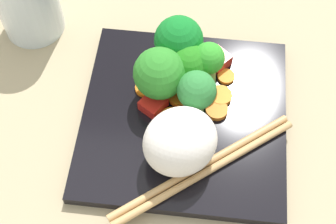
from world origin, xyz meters
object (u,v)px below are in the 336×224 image
broccoli_floret_1 (196,92)px  carrot_slice_1 (221,96)px  chopstick_pair (204,169)px  rice_mound (183,142)px  square_plate (184,118)px

broccoli_floret_1 → carrot_slice_1: size_ratio=2.39×
carrot_slice_1 → chopstick_pair: bearing=-97.6°
rice_mound → broccoli_floret_1: size_ratio=1.26×
broccoli_floret_1 → chopstick_pair: broccoli_floret_1 is taller
carrot_slice_1 → rice_mound: bearing=-114.6°
carrot_slice_1 → chopstick_pair: (-1.29, -9.66, 0.06)cm
rice_mound → broccoli_floret_1: 6.30cm
rice_mound → broccoli_floret_1: rice_mound is taller
square_plate → chopstick_pair: chopstick_pair is taller
square_plate → carrot_slice_1: bearing=34.9°
square_plate → rice_mound: size_ratio=2.91×
rice_mound → carrot_slice_1: 9.63cm
carrot_slice_1 → square_plate: bearing=-145.1°
carrot_slice_1 → chopstick_pair: 9.75cm
rice_mound → chopstick_pair: rice_mound is taller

